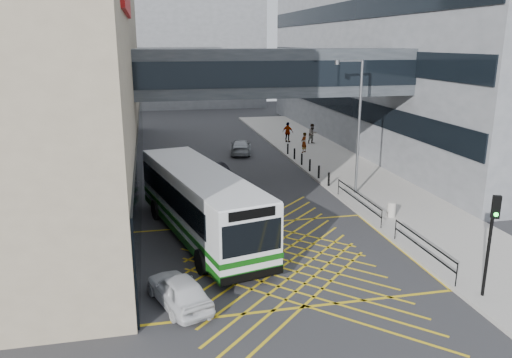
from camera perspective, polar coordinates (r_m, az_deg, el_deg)
ground at (r=22.84m, az=2.15°, el=-8.92°), size 120.00×120.00×0.00m
building_right at (r=52.95m, az=22.05°, el=14.96°), size 24.09×44.00×20.00m
building_far at (r=80.22m, az=-10.27°, el=14.86°), size 28.00×16.00×18.00m
skybridge at (r=33.24m, az=2.18°, el=12.10°), size 20.00×4.10×3.00m
pavement at (r=39.05m, az=9.53°, el=1.36°), size 6.00×54.00×0.16m
box_junction at (r=22.84m, az=2.15°, el=-8.92°), size 12.00×9.00×0.01m
bus at (r=24.75m, az=-6.46°, el=-2.57°), size 5.48×12.38×3.38m
car_white at (r=18.93m, az=-8.81°, el=-12.41°), size 2.82×4.24×1.25m
car_dark at (r=35.16m, az=-5.04°, el=0.91°), size 2.72×4.44×1.30m
car_silver at (r=43.47m, az=-1.75°, el=3.76°), size 2.58×4.46×1.30m
traffic_light at (r=20.06m, az=25.34°, el=-5.46°), size 0.32×0.48×4.01m
street_lamp at (r=31.16m, az=11.42°, el=6.68°), size 1.87×0.36×8.23m
litter_bin at (r=28.27m, az=15.21°, el=-3.37°), size 0.48×0.48×0.82m
kerb_railings at (r=26.13m, az=14.40°, el=-4.15°), size 0.05×12.54×1.00m
bollards at (r=38.01m, az=5.71°, el=1.93°), size 0.14×10.14×0.90m
pedestrian_a at (r=43.32m, az=5.50°, el=4.17°), size 0.85×0.83×1.74m
pedestrian_b at (r=47.27m, az=6.47°, el=5.16°), size 1.02×0.76×1.86m
pedestrian_c at (r=47.73m, az=3.66°, el=5.35°), size 1.21×1.15×1.91m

